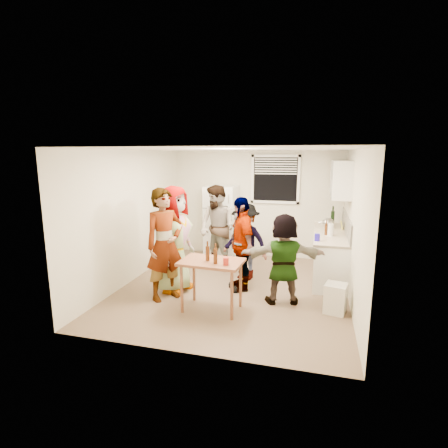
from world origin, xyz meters
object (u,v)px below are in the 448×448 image
(blue_cup, at_px, (317,241))
(beer_bottle_table, at_px, (216,263))
(beer_bottle_counter, at_px, (326,235))
(kettle, at_px, (328,228))
(wine_bottle, at_px, (332,225))
(guest_grey, at_px, (176,290))
(serving_table, at_px, (212,309))
(guest_orange, at_px, (282,302))
(guest_stripe, at_px, (167,298))
(red_cup, at_px, (226,265))
(guest_black, at_px, (241,289))
(guest_back_right, at_px, (245,278))
(trash_bin, at_px, (336,297))
(guest_back_left, at_px, (217,269))
(refrigerator, at_px, (221,222))

(blue_cup, distance_m, beer_bottle_table, 2.03)
(beer_bottle_counter, distance_m, beer_bottle_table, 2.52)
(kettle, height_order, wine_bottle, wine_bottle)
(beer_bottle_counter, xyz_separation_m, guest_grey, (-2.60, -1.24, -0.90))
(beer_bottle_counter, height_order, guest_grey, beer_bottle_counter)
(serving_table, height_order, guest_orange, serving_table)
(kettle, distance_m, guest_stripe, 3.64)
(red_cup, relative_size, guest_stripe, 0.06)
(beer_bottle_table, relative_size, guest_black, 0.12)
(beer_bottle_table, relative_size, guest_back_right, 0.14)
(blue_cup, bearing_deg, kettle, 80.27)
(wine_bottle, height_order, guest_orange, wine_bottle)
(trash_bin, bearing_deg, beer_bottle_table, -165.33)
(serving_table, distance_m, guest_stripe, 0.91)
(guest_back_left, bearing_deg, serving_table, -48.63)
(guest_grey, height_order, guest_orange, guest_grey)
(kettle, distance_m, serving_table, 3.23)
(blue_cup, distance_m, trash_bin, 1.18)
(kettle, relative_size, beer_bottle_table, 1.32)
(blue_cup, bearing_deg, beer_bottle_table, -136.53)
(red_cup, bearing_deg, serving_table, 151.57)
(refrigerator, bearing_deg, kettle, -7.27)
(trash_bin, relative_size, beer_bottle_table, 2.27)
(blue_cup, xyz_separation_m, guest_black, (-1.31, -0.35, -0.90))
(guest_stripe, bearing_deg, blue_cup, -29.18)
(guest_orange, bearing_deg, wine_bottle, -123.70)
(kettle, distance_m, beer_bottle_counter, 0.70)
(blue_cup, bearing_deg, wine_bottle, 78.62)
(refrigerator, relative_size, guest_grey, 0.90)
(trash_bin, height_order, guest_black, trash_bin)
(trash_bin, relative_size, guest_stripe, 0.24)
(trash_bin, xyz_separation_m, guest_back_right, (-1.65, 1.13, -0.25))
(beer_bottle_table, bearing_deg, guest_grey, 144.72)
(beer_bottle_counter, bearing_deg, blue_cup, -107.05)
(guest_back_left, bearing_deg, guest_black, -25.05)
(red_cup, distance_m, guest_back_right, 1.85)
(blue_cup, distance_m, serving_table, 2.24)
(guest_back_left, bearing_deg, wine_bottle, 49.91)
(guest_grey, xyz_separation_m, guest_back_right, (1.10, 0.92, 0.00))
(blue_cup, xyz_separation_m, guest_stripe, (-2.44, -1.10, -0.90))
(blue_cup, height_order, trash_bin, blue_cup)
(trash_bin, relative_size, red_cup, 4.09)
(trash_bin, xyz_separation_m, guest_grey, (-2.75, 0.21, -0.25))
(wine_bottle, xyz_separation_m, serving_table, (-1.87, -2.87, -0.90))
(blue_cup, xyz_separation_m, guest_orange, (-0.51, -0.76, -0.90))
(wine_bottle, xyz_separation_m, guest_grey, (-2.75, -2.26, -0.90))
(guest_back_left, height_order, guest_back_right, guest_back_left)
(trash_bin, distance_m, guest_orange, 0.88)
(guest_back_right, relative_size, guest_black, 0.88)
(beer_bottle_counter, height_order, blue_cup, beer_bottle_counter)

